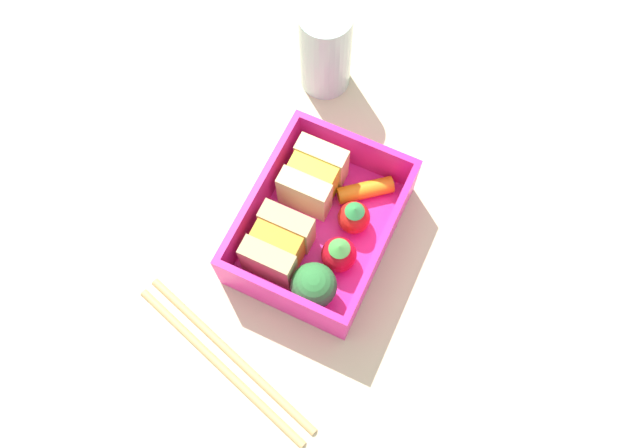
% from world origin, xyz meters
% --- Properties ---
extents(ground_plane, '(1.20, 1.20, 0.02)m').
position_xyz_m(ground_plane, '(0.00, 0.00, -0.01)').
color(ground_plane, beige).
extents(bento_tray, '(0.16, 0.12, 0.01)m').
position_xyz_m(bento_tray, '(0.00, 0.00, 0.01)').
color(bento_tray, '#EE2292').
rests_on(bento_tray, ground_plane).
extents(bento_rim, '(0.16, 0.12, 0.05)m').
position_xyz_m(bento_rim, '(0.00, 0.00, 0.04)').
color(bento_rim, '#EE2292').
rests_on(bento_rim, bento_tray).
extents(sandwich_left, '(0.05, 0.05, 0.05)m').
position_xyz_m(sandwich_left, '(-0.04, 0.02, 0.03)').
color(sandwich_left, tan).
rests_on(sandwich_left, bento_tray).
extents(sandwich_center_left, '(0.05, 0.05, 0.05)m').
position_xyz_m(sandwich_center_left, '(0.04, 0.02, 0.03)').
color(sandwich_center_left, beige).
rests_on(sandwich_center_left, bento_tray).
extents(broccoli_floret, '(0.04, 0.04, 0.05)m').
position_xyz_m(broccoli_floret, '(-0.06, -0.02, 0.04)').
color(broccoli_floret, '#87D265').
rests_on(broccoli_floret, bento_tray).
extents(strawberry_far_left, '(0.03, 0.03, 0.04)m').
position_xyz_m(strawberry_far_left, '(-0.02, -0.03, 0.03)').
color(strawberry_far_left, red).
rests_on(strawberry_far_left, bento_tray).
extents(strawberry_left, '(0.03, 0.03, 0.04)m').
position_xyz_m(strawberry_left, '(0.02, -0.02, 0.03)').
color(strawberry_left, red).
rests_on(strawberry_left, bento_tray).
extents(carrot_stick_far_left, '(0.04, 0.05, 0.02)m').
position_xyz_m(carrot_stick_far_left, '(0.05, -0.02, 0.02)').
color(carrot_stick_far_left, orange).
rests_on(carrot_stick_far_left, bento_tray).
extents(chopstick_pair, '(0.08, 0.19, 0.01)m').
position_xyz_m(chopstick_pair, '(-0.14, 0.02, 0.00)').
color(chopstick_pair, tan).
rests_on(chopstick_pair, ground_plane).
extents(drinking_glass, '(0.05, 0.05, 0.10)m').
position_xyz_m(drinking_glass, '(0.16, 0.07, 0.05)').
color(drinking_glass, silver).
rests_on(drinking_glass, ground_plane).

